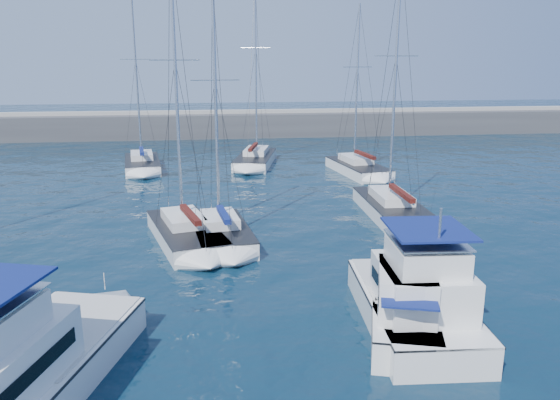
{
  "coord_description": "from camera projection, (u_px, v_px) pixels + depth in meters",
  "views": [
    {
      "loc": [
        -2.27,
        -20.98,
        9.97
      ],
      "look_at": [
        1.17,
        5.73,
        3.0
      ],
      "focal_mm": 35.0,
      "sensor_mm": 36.0,
      "label": 1
    }
  ],
  "objects": [
    {
      "name": "ground",
      "position": [
        270.0,
        304.0,
        22.92
      ],
      "size": [
        220.0,
        220.0,
        0.0
      ],
      "primitive_type": "plane",
      "color": "black",
      "rests_on": "ground"
    },
    {
      "name": "breakwater",
      "position": [
        227.0,
        128.0,
        72.59
      ],
      "size": [
        160.0,
        6.0,
        4.45
      ],
      "color": "#424244",
      "rests_on": "ground"
    },
    {
      "name": "motor_yacht_port_inner",
      "position": [
        6.0,
        379.0,
        15.52
      ],
      "size": [
        6.47,
        11.01,
        4.69
      ],
      "rotation": [
        0.0,
        0.0,
        -0.28
      ],
      "color": "silver",
      "rests_on": "ground"
    },
    {
      "name": "motor_yacht_stbd_inner",
      "position": [
        416.0,
        302.0,
        20.48
      ],
      "size": [
        4.1,
        8.16,
        4.69
      ],
      "rotation": [
        0.0,
        0.0,
        -0.07
      ],
      "color": "silver",
      "rests_on": "ground"
    },
    {
      "name": "motor_yacht_stbd_outer",
      "position": [
        404.0,
        311.0,
        20.16
      ],
      "size": [
        4.09,
        6.86,
        3.2
      ],
      "rotation": [
        0.0,
        0.0,
        -0.29
      ],
      "color": "silver",
      "rests_on": "ground"
    },
    {
      "name": "sailboat_mid_b",
      "position": [
        186.0,
        233.0,
        30.56
      ],
      "size": [
        5.02,
        8.54,
        15.94
      ],
      "rotation": [
        0.0,
        0.0,
        0.26
      ],
      "color": "silver",
      "rests_on": "ground"
    },
    {
      "name": "sailboat_mid_c",
      "position": [
        221.0,
        233.0,
        30.46
      ],
      "size": [
        3.77,
        7.05,
        14.21
      ],
      "rotation": [
        0.0,
        0.0,
        0.12
      ],
      "color": "silver",
      "rests_on": "ground"
    },
    {
      "name": "sailboat_mid_d",
      "position": [
        393.0,
        208.0,
        35.54
      ],
      "size": [
        3.37,
        9.37,
        16.34
      ],
      "rotation": [
        0.0,
        0.0,
        -0.02
      ],
      "color": "silver",
      "rests_on": "ground"
    },
    {
      "name": "sailboat_back_a",
      "position": [
        142.0,
        164.0,
        50.7
      ],
      "size": [
        4.11,
        8.33,
        15.99
      ],
      "rotation": [
        0.0,
        0.0,
        0.14
      ],
      "color": "silver",
      "rests_on": "ground"
    },
    {
      "name": "sailboat_back_b",
      "position": [
        256.0,
        159.0,
        53.14
      ],
      "size": [
        5.11,
        9.4,
        17.73
      ],
      "rotation": [
        0.0,
        0.0,
        -0.23
      ],
      "color": "silver",
      "rests_on": "ground"
    },
    {
      "name": "sailboat_back_c",
      "position": [
        358.0,
        168.0,
        48.86
      ],
      "size": [
        4.28,
        8.83,
        14.91
      ],
      "rotation": [
        0.0,
        0.0,
        0.15
      ],
      "color": "silver",
      "rests_on": "ground"
    }
  ]
}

